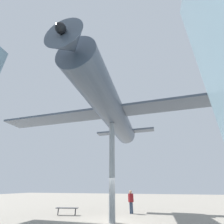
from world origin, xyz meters
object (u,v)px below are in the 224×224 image
object	(u,v)px
support_pylon_central	(112,166)
visitor_person	(131,200)
suspended_airplane	(111,111)
plaza_bench	(67,209)

from	to	relation	value
support_pylon_central	visitor_person	xyz separation A→B (m)	(-0.70, -3.72, -2.28)
suspended_airplane	plaza_bench	distance (m)	8.43
visitor_person	plaza_bench	distance (m)	5.20
support_pylon_central	plaza_bench	size ratio (longest dim) A/B	3.67
support_pylon_central	plaza_bench	world-z (taller)	support_pylon_central
support_pylon_central	suspended_airplane	size ratio (longest dim) A/B	0.31
suspended_airplane	visitor_person	xyz separation A→B (m)	(-0.71, -3.92, -6.59)
visitor_person	support_pylon_central	bearing A→B (deg)	-145.99
support_pylon_central	visitor_person	bearing A→B (deg)	-100.69
suspended_airplane	plaza_bench	xyz separation A→B (m)	(4.08, -1.94, -7.13)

